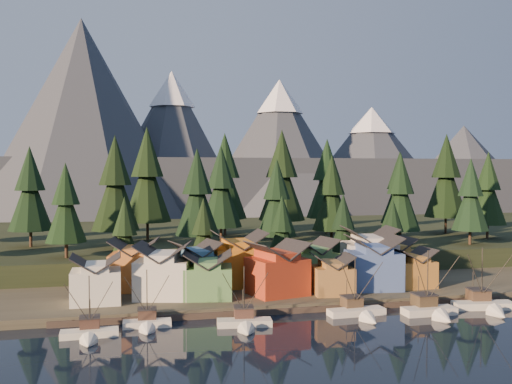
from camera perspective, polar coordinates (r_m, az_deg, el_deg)
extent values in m
plane|color=black|center=(86.11, 6.81, -14.32)|extent=(500.00, 500.00, 0.00)
cube|color=#353226|center=(123.22, 0.35, -8.92)|extent=(400.00, 50.00, 1.50)
cube|color=black|center=(171.28, -3.59, -5.04)|extent=(420.00, 100.00, 6.00)
cube|color=#433730|center=(101.10, 3.54, -11.53)|extent=(80.00, 4.00, 1.00)
cube|color=#404652|center=(318.96, -8.11, 0.43)|extent=(560.00, 160.00, 30.00)
cone|color=#404652|center=(258.92, -16.97, 6.61)|extent=(100.00, 100.00, 90.00)
cone|color=#404652|center=(276.79, -8.39, 4.52)|extent=(80.00, 80.00, 72.00)
cone|color=white|center=(279.29, -8.42, 10.14)|extent=(22.40, 22.40, 17.28)
cone|color=#404652|center=(273.75, 2.34, 4.15)|extent=(84.00, 84.00, 68.00)
cone|color=white|center=(275.87, 2.35, 9.52)|extent=(23.52, 23.52, 16.32)
cone|color=#404652|center=(307.66, 11.46, 2.95)|extent=(92.00, 92.00, 58.00)
cone|color=white|center=(308.78, 11.49, 7.05)|extent=(25.76, 25.76, 13.92)
cone|color=#404652|center=(343.77, 20.02, 2.11)|extent=(88.00, 88.00, 50.00)
cube|color=silver|center=(89.59, -16.31, -13.53)|extent=(8.35, 2.82, 1.41)
cone|color=silver|center=(85.22, -16.42, -14.35)|extent=(2.71, 2.89, 2.65)
cube|color=black|center=(89.74, -16.31, -13.86)|extent=(8.55, 2.86, 0.31)
cube|color=#432C24|center=(90.70, -16.29, -12.44)|extent=(2.88, 2.71, 1.59)
cube|color=#292727|center=(90.49, -16.29, -11.90)|extent=(3.06, 2.89, 0.18)
cylinder|color=black|center=(88.95, -16.33, -10.56)|extent=(0.16, 0.16, 7.95)
cylinder|color=black|center=(92.07, -16.26, -11.43)|extent=(0.12, 0.12, 3.89)
cube|color=silver|center=(92.90, -10.83, -12.91)|extent=(7.53, 2.92, 1.41)
cone|color=silver|center=(88.97, -10.82, -13.59)|extent=(2.74, 2.63, 2.64)
cube|color=black|center=(93.04, -10.83, -13.23)|extent=(7.71, 2.97, 0.31)
cube|color=#442F24|center=(93.88, -10.84, -11.89)|extent=(2.92, 2.75, 1.59)
cube|color=#292727|center=(93.67, -10.84, -11.37)|extent=(3.10, 2.93, 0.18)
cylinder|color=black|center=(92.26, -10.85, -10.07)|extent=(0.16, 0.16, 7.93)
cylinder|color=black|center=(95.09, -10.85, -10.95)|extent=(0.12, 0.12, 3.87)
cube|color=beige|center=(91.80, -1.17, -13.05)|extent=(8.83, 3.83, 1.48)
cone|color=beige|center=(87.29, -0.90, -13.85)|extent=(3.12, 3.24, 2.77)
cube|color=black|center=(91.94, -1.17, -13.39)|extent=(9.04, 3.90, 0.32)
cube|color=#4A3027|center=(92.94, -1.25, -11.95)|extent=(3.28, 3.12, 1.66)
cube|color=#292727|center=(92.72, -1.25, -11.39)|extent=(3.49, 3.33, 0.18)
cylinder|color=black|center=(91.15, -1.20, -10.02)|extent=(0.17, 0.17, 8.32)
cylinder|color=black|center=(94.35, -1.34, -10.92)|extent=(0.13, 0.13, 4.07)
cube|color=silver|center=(99.80, 10.00, -11.83)|extent=(9.89, 3.41, 1.55)
cone|color=silver|center=(95.18, 11.46, -12.53)|extent=(3.07, 3.48, 2.90)
cube|color=black|center=(99.94, 10.00, -12.15)|extent=(10.13, 3.47, 0.34)
cube|color=#4C3B28|center=(101.01, 9.55, -10.78)|extent=(3.24, 3.06, 1.74)
cube|color=#292727|center=(100.80, 9.56, -10.25)|extent=(3.45, 3.26, 0.19)
cylinder|color=black|center=(99.23, 9.87, -8.91)|extent=(0.17, 0.17, 8.70)
cylinder|color=black|center=(102.50, 9.06, -9.82)|extent=(0.14, 0.14, 4.26)
cube|color=beige|center=(102.91, 16.92, -11.44)|extent=(9.08, 3.27, 1.73)
cone|color=beige|center=(98.78, 18.41, -12.03)|extent=(3.25, 3.11, 3.24)
cube|color=black|center=(103.07, 16.92, -11.79)|extent=(9.30, 3.33, 0.38)
cube|color=#463825|center=(103.94, 16.46, -10.35)|extent=(3.47, 3.25, 1.94)
cube|color=#292727|center=(103.71, 16.47, -9.77)|extent=(3.68, 3.47, 0.22)
cylinder|color=black|center=(102.21, 16.80, -8.29)|extent=(0.19, 0.19, 9.71)
cylinder|color=black|center=(105.22, 15.95, -9.35)|extent=(0.15, 0.15, 4.75)
cube|color=silver|center=(110.15, 21.78, -10.60)|extent=(10.98, 4.82, 1.70)
cone|color=silver|center=(105.09, 23.19, -11.24)|extent=(3.72, 4.08, 3.19)
cube|color=black|center=(110.29, 21.77, -10.93)|extent=(11.24, 4.91, 0.37)
cube|color=#4A3727|center=(111.51, 21.35, -9.57)|extent=(3.86, 3.69, 1.91)
cube|color=#292727|center=(111.31, 21.36, -9.04)|extent=(4.11, 3.93, 0.21)
cylinder|color=black|center=(109.64, 21.67, -7.69)|extent=(0.19, 0.19, 9.57)
cylinder|color=black|center=(113.18, 20.87, -8.63)|extent=(0.15, 0.15, 4.68)
cube|color=silver|center=(103.63, -15.71, -9.08)|extent=(8.38, 7.35, 5.72)
cube|color=silver|center=(103.03, -15.73, -7.20)|extent=(4.64, 7.17, 1.17)
cube|color=beige|center=(105.32, -9.27, -8.53)|extent=(11.22, 10.45, 6.84)
cube|color=beige|center=(104.64, -9.29, -6.34)|extent=(7.04, 9.26, 1.33)
cube|color=#4D7E44|center=(104.35, -4.81, -8.95)|extent=(9.70, 9.24, 5.65)
cube|color=#4D7E44|center=(103.75, -4.82, -7.10)|extent=(5.92, 8.43, 1.19)
cube|color=#A53219|center=(106.44, 2.11, -8.42)|extent=(11.41, 10.61, 6.75)
cube|color=#A53219|center=(105.78, 2.11, -6.27)|extent=(7.21, 9.35, 1.35)
cube|color=olive|center=(108.08, 7.63, -8.73)|extent=(7.86, 7.86, 5.08)
cube|color=olive|center=(107.55, 7.64, -7.14)|extent=(4.67, 7.36, 1.00)
cube|color=#3D5791|center=(113.81, 11.66, -7.66)|extent=(10.74, 9.42, 7.18)
cube|color=#3D5791|center=(113.16, 11.68, -5.54)|extent=(6.37, 8.67, 1.37)
cube|color=#B5752E|center=(117.55, 15.37, -7.88)|extent=(7.82, 6.92, 5.18)
cube|color=#B5752E|center=(117.05, 15.39, -6.38)|extent=(4.42, 6.64, 1.06)
cube|color=#BE6F30|center=(112.93, -12.06, -7.79)|extent=(10.20, 9.38, 6.99)
cube|color=#BE6F30|center=(112.30, -12.07, -5.72)|extent=(6.18, 8.55, 1.26)
cube|color=#396187|center=(110.93, -6.09, -8.01)|extent=(9.83, 9.45, 6.70)
cube|color=#396187|center=(110.31, -6.09, -6.01)|extent=(6.19, 8.43, 1.16)
cube|color=orange|center=(114.54, -1.71, -7.45)|extent=(10.23, 8.73, 7.61)
cube|color=orange|center=(113.88, -1.71, -5.21)|extent=(5.67, 8.51, 1.43)
cube|color=#518346|center=(117.73, 5.66, -7.54)|extent=(10.18, 9.01, 6.22)
cube|color=#518346|center=(117.16, 5.67, -5.75)|extent=(6.28, 8.00, 1.24)
cube|color=beige|center=(121.58, 11.23, -6.86)|extent=(11.43, 10.48, 7.91)
cube|color=beige|center=(120.94, 11.24, -4.68)|extent=(6.87, 9.61, 1.43)
cube|color=olive|center=(125.86, 13.55, -6.96)|extent=(7.85, 7.39, 6.23)
cube|color=olive|center=(125.34, 13.57, -5.31)|extent=(4.40, 7.15, 1.08)
cylinder|color=#332319|center=(148.05, -21.60, -4.31)|extent=(0.70, 0.70, 4.28)
cone|color=black|center=(147.32, -21.65, -0.73)|extent=(10.46, 10.46, 14.73)
cone|color=black|center=(147.16, -21.69, 2.23)|extent=(7.13, 7.13, 10.69)
cylinder|color=#332319|center=(127.19, -18.43, -5.48)|extent=(0.70, 0.70, 3.54)
cone|color=black|center=(126.41, -18.47, -2.03)|extent=(8.65, 8.65, 12.19)
cone|color=black|center=(126.13, -18.51, 0.82)|extent=(5.90, 5.90, 8.85)
cylinder|color=#332319|center=(138.50, -13.85, -4.57)|extent=(0.70, 0.70, 4.71)
cone|color=black|center=(137.69, -13.88, -0.35)|extent=(11.51, 11.51, 16.22)
cone|color=black|center=(137.59, -13.91, 3.14)|extent=(7.85, 7.85, 11.77)
cylinder|color=#332319|center=(153.50, -10.79, -3.79)|extent=(0.70, 0.70, 5.27)
cone|color=black|center=(152.75, -10.82, 0.47)|extent=(12.88, 12.88, 18.15)
cone|color=black|center=(152.78, -10.85, 3.99)|extent=(8.78, 8.78, 13.17)
cylinder|color=#332319|center=(129.64, -5.88, -5.10)|extent=(0.70, 0.70, 4.13)
cone|color=black|center=(128.82, -5.90, -1.16)|extent=(10.08, 10.08, 14.21)
cone|color=black|center=(128.61, -5.91, 2.11)|extent=(6.88, 6.88, 10.31)
cylinder|color=#332319|center=(145.53, -3.50, -4.26)|extent=(0.70, 0.70, 4.37)
cone|color=black|center=(144.78, -3.51, -0.53)|extent=(10.68, 10.68, 15.05)
cone|color=black|center=(144.63, -3.52, 2.55)|extent=(7.28, 7.28, 10.93)
cylinder|color=#332319|center=(131.22, 2.08, -5.10)|extent=(0.70, 0.70, 3.72)
cone|color=black|center=(130.45, 2.09, -1.58)|extent=(9.09, 9.09, 12.81)
cone|color=black|center=(130.19, 2.09, 1.32)|extent=(6.20, 6.20, 9.30)
cylinder|color=#332319|center=(156.25, 2.59, -3.66)|extent=(0.70, 0.70, 5.20)
cone|color=black|center=(155.51, 2.60, 0.47)|extent=(12.70, 12.70, 17.90)
cone|color=black|center=(155.52, 2.61, 3.87)|extent=(8.66, 8.66, 12.99)
cylinder|color=#332319|center=(142.76, 7.56, -4.49)|extent=(0.70, 0.70, 3.91)
cone|color=black|center=(142.03, 7.58, -1.09)|extent=(9.56, 9.56, 13.47)
cone|color=black|center=(141.81, 7.59, 1.71)|extent=(6.52, 6.52, 9.77)
cylinder|color=#332319|center=(168.78, 7.09, -3.30)|extent=(0.70, 0.70, 4.89)
cone|color=black|center=(168.11, 7.11, 0.30)|extent=(11.94, 11.94, 16.83)
cone|color=black|center=(168.06, 7.12, 3.26)|extent=(8.14, 8.14, 12.21)
cylinder|color=#332319|center=(144.72, 14.22, -4.43)|extent=(0.70, 0.70, 3.99)
cone|color=black|center=(144.00, 14.25, -1.01)|extent=(9.75, 9.75, 13.73)
cone|color=black|center=(143.80, 14.28, 1.81)|extent=(6.65, 6.65, 9.97)
cylinder|color=#332319|center=(162.50, 14.13, -3.68)|extent=(0.70, 0.70, 4.18)
cone|color=black|center=(161.84, 14.15, -0.49)|extent=(10.21, 10.21, 14.38)
cone|color=black|center=(161.68, 14.18, 2.14)|extent=(6.96, 6.96, 10.44)
cylinder|color=#332319|center=(152.17, 20.61, -4.22)|extent=(0.70, 0.70, 3.79)
cone|color=black|center=(151.50, 20.65, -1.13)|extent=(9.26, 9.26, 13.05)
cone|color=black|center=(151.28, 20.69, 1.42)|extent=(6.32, 6.32, 9.47)
cylinder|color=#332319|center=(176.50, 18.43, -3.11)|extent=(0.70, 0.70, 5.14)
cone|color=black|center=(175.85, 18.48, 0.50)|extent=(12.56, 12.56, 17.70)
cone|color=black|center=(175.84, 18.51, 3.48)|extent=(8.57, 8.57, 12.85)
cylinder|color=#332319|center=(162.83, -3.13, -3.44)|extent=(0.70, 0.70, 5.12)
cone|color=black|center=(162.13, -3.13, 0.46)|extent=(12.52, 12.52, 17.64)
cone|color=black|center=(162.12, -3.14, 3.68)|extent=(8.54, 8.54, 12.80)
cylinder|color=#332319|center=(167.12, 22.13, -3.62)|extent=(0.70, 0.70, 4.14)
cone|color=black|center=(166.49, 22.17, -0.55)|extent=(10.12, 10.12, 14.26)
cone|color=black|center=(166.33, 22.21, 1.99)|extent=(6.90, 6.90, 10.35)
cylinder|color=#332319|center=(119.48, -12.96, -8.20)|extent=(0.70, 0.70, 3.11)
cone|color=black|center=(118.46, -12.99, -4.99)|extent=(7.60, 7.60, 10.70)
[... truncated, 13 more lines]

